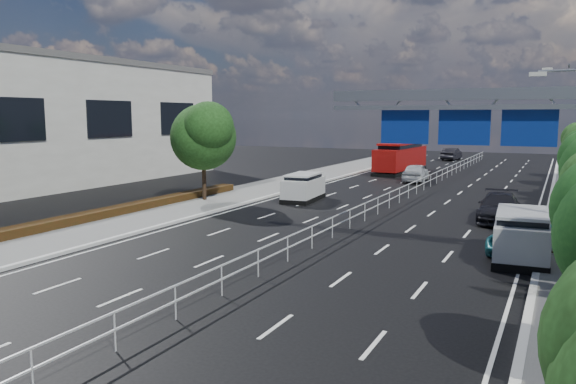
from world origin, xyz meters
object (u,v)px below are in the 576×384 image
at_px(red_bus, 401,157).
at_px(parked_car_dark, 499,207).
at_px(white_minivan, 303,187).
at_px(near_car_dark, 452,154).
at_px(near_car_silver, 416,173).
at_px(parked_car_teal, 523,237).
at_px(silver_minivan, 521,236).
at_px(pedestrian_a, 557,234).
at_px(overhead_gantry, 483,120).
at_px(pedestrian_b, 560,199).

relative_size(red_bus, parked_car_dark, 1.98).
xyz_separation_m(white_minivan, near_car_dark, (2.63, 40.64, -0.12)).
relative_size(white_minivan, red_bus, 0.42).
bearing_deg(red_bus, near_car_silver, -62.36).
distance_m(near_car_dark, parked_car_teal, 51.37).
relative_size(red_bus, near_car_dark, 2.17).
bearing_deg(near_car_dark, silver_minivan, 106.76).
bearing_deg(white_minivan, pedestrian_a, -35.54).
distance_m(white_minivan, parked_car_dark, 12.94).
relative_size(near_car_silver, parked_car_teal, 0.97).
bearing_deg(white_minivan, parked_car_dark, -14.02).
distance_m(red_bus, silver_minivan, 34.92).
distance_m(overhead_gantry, parked_car_dark, 10.49).
xyz_separation_m(near_car_silver, silver_minivan, (10.22, -24.82, 0.17)).
height_order(near_car_dark, pedestrian_a, pedestrian_a).
bearing_deg(white_minivan, red_bus, 82.42).
relative_size(near_car_silver, parked_car_dark, 0.90).
bearing_deg(parked_car_teal, pedestrian_a, 10.81).
height_order(near_car_silver, pedestrian_a, pedestrian_a).
xyz_separation_m(red_bus, parked_car_teal, (13.56, -31.04, -0.93)).
bearing_deg(near_car_silver, parked_car_dark, 112.97).
bearing_deg(pedestrian_b, silver_minivan, 90.41).
xyz_separation_m(overhead_gantry, red_bus, (-12.00, 32.99, -4.00)).
xyz_separation_m(overhead_gantry, parked_car_dark, (-0.13, 9.30, -4.84)).
bearing_deg(near_car_silver, white_minivan, 68.87).
xyz_separation_m(overhead_gantry, silver_minivan, (1.56, 0.81, -4.63)).
relative_size(overhead_gantry, white_minivan, 2.31).
relative_size(red_bus, pedestrian_a, 6.69).
distance_m(parked_car_teal, pedestrian_a, 1.33).
height_order(overhead_gantry, red_bus, overhead_gantry).
bearing_deg(parked_car_dark, near_car_dark, 100.14).
xyz_separation_m(silver_minivan, parked_car_teal, (0.00, 1.14, -0.30)).
height_order(red_bus, near_car_silver, red_bus).
relative_size(white_minivan, near_car_silver, 0.93).
distance_m(silver_minivan, pedestrian_b, 11.02).
xyz_separation_m(overhead_gantry, near_car_dark, (-10.28, 51.94, -4.81)).
xyz_separation_m(silver_minivan, pedestrian_b, (1.30, 10.95, 0.10)).
height_order(near_car_silver, parked_car_teal, near_car_silver).
xyz_separation_m(near_car_silver, parked_car_dark, (8.53, -16.34, -0.04)).
bearing_deg(white_minivan, overhead_gantry, -46.32).
xyz_separation_m(red_bus, pedestrian_b, (14.86, -21.23, -0.53)).
xyz_separation_m(near_car_silver, parked_car_teal, (10.22, -23.69, -0.13)).
bearing_deg(pedestrian_a, white_minivan, -63.78).
relative_size(near_car_silver, pedestrian_a, 3.04).
height_order(overhead_gantry, near_car_dark, overhead_gantry).
xyz_separation_m(parked_car_teal, pedestrian_a, (1.30, 0.10, 0.24)).
relative_size(silver_minivan, parked_car_teal, 1.01).
xyz_separation_m(overhead_gantry, near_car_silver, (-8.66, 25.64, -4.80)).
relative_size(overhead_gantry, pedestrian_a, 6.57).
height_order(overhead_gantry, silver_minivan, overhead_gantry).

